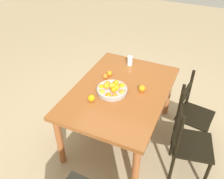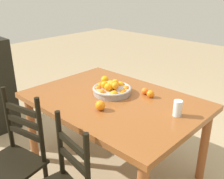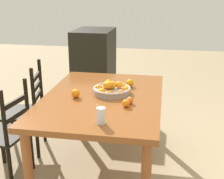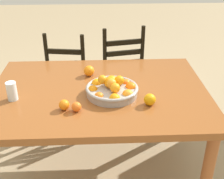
# 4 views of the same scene
# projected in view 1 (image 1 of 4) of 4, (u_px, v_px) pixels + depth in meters

# --- Properties ---
(ground_plane) EXTENTS (12.00, 12.00, 0.00)m
(ground_plane) POSITION_uv_depth(u_px,v_px,m) (119.00, 134.00, 3.27)
(ground_plane) COLOR tan
(dining_table) EXTENTS (1.51, 1.06, 0.75)m
(dining_table) POSITION_uv_depth(u_px,v_px,m) (121.00, 96.00, 2.87)
(dining_table) COLOR brown
(dining_table) RESTS_ON ground
(chair_near_window) EXTENTS (0.44, 0.44, 0.93)m
(chair_near_window) POSITION_uv_depth(u_px,v_px,m) (192.00, 114.00, 2.95)
(chair_near_window) COLOR black
(chair_near_window) RESTS_ON ground
(chair_by_cabinet) EXTENTS (0.49, 0.49, 0.97)m
(chair_by_cabinet) POSITION_uv_depth(u_px,v_px,m) (188.00, 143.00, 2.56)
(chair_by_cabinet) COLOR black
(chair_by_cabinet) RESTS_ON ground
(fruit_bowl) EXTENTS (0.35, 0.35, 0.13)m
(fruit_bowl) POSITION_uv_depth(u_px,v_px,m) (112.00, 89.00, 2.75)
(fruit_bowl) COLOR #A29A94
(fruit_bowl) RESTS_ON dining_table
(orange_loose_0) EXTENTS (0.08, 0.08, 0.08)m
(orange_loose_0) POSITION_uv_depth(u_px,v_px,m) (91.00, 98.00, 2.63)
(orange_loose_0) COLOR orange
(orange_loose_0) RESTS_ON dining_table
(orange_loose_1) EXTENTS (0.08, 0.08, 0.08)m
(orange_loose_1) POSITION_uv_depth(u_px,v_px,m) (142.00, 88.00, 2.77)
(orange_loose_1) COLOR orange
(orange_loose_1) RESTS_ON dining_table
(orange_loose_2) EXTENTS (0.06, 0.06, 0.06)m
(orange_loose_2) POSITION_uv_depth(u_px,v_px,m) (105.00, 76.00, 2.99)
(orange_loose_2) COLOR orange
(orange_loose_2) RESTS_ON dining_table
(orange_loose_3) EXTENTS (0.07, 0.07, 0.07)m
(orange_loose_3) POSITION_uv_depth(u_px,v_px,m) (109.00, 73.00, 3.04)
(orange_loose_3) COLOR orange
(orange_loose_3) RESTS_ON dining_table
(drinking_glass) EXTENTS (0.07, 0.07, 0.12)m
(drinking_glass) POSITION_uv_depth(u_px,v_px,m) (130.00, 61.00, 3.23)
(drinking_glass) COLOR silver
(drinking_glass) RESTS_ON dining_table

